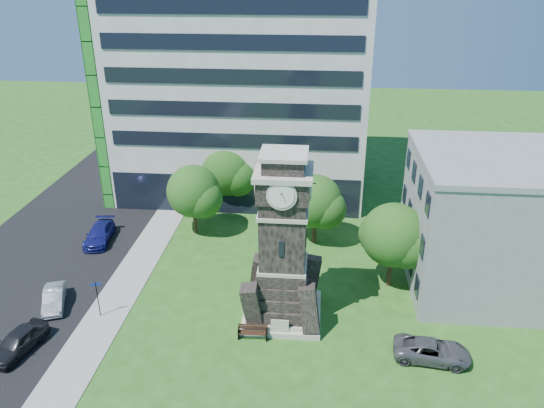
# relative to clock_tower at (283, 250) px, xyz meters

# --- Properties ---
(ground) EXTENTS (160.00, 160.00, 0.00)m
(ground) POSITION_rel_clock_tower_xyz_m (-3.00, -2.00, -5.28)
(ground) COLOR #245217
(ground) RESTS_ON ground
(sidewalk) EXTENTS (3.00, 70.00, 0.06)m
(sidewalk) POSITION_rel_clock_tower_xyz_m (-12.50, 3.00, -5.25)
(sidewalk) COLOR gray
(sidewalk) RESTS_ON ground
(street) EXTENTS (14.00, 80.00, 0.02)m
(street) POSITION_rel_clock_tower_xyz_m (-21.00, 3.00, -5.27)
(street) COLOR black
(street) RESTS_ON ground
(clock_tower) EXTENTS (5.40, 5.40, 12.22)m
(clock_tower) POSITION_rel_clock_tower_xyz_m (0.00, 0.00, 0.00)
(clock_tower) COLOR #B6AD9E
(clock_tower) RESTS_ON ground
(office_tall) EXTENTS (26.20, 15.11, 28.60)m
(office_tall) POSITION_rel_clock_tower_xyz_m (-6.20, 23.84, 8.94)
(office_tall) COLOR silver
(office_tall) RESTS_ON ground
(office_low) EXTENTS (15.20, 12.20, 10.40)m
(office_low) POSITION_rel_clock_tower_xyz_m (16.97, 6.00, -0.07)
(office_low) COLOR gray
(office_low) RESTS_ON ground
(car_street_south) EXTENTS (2.68, 4.64, 1.49)m
(car_street_south) POSITION_rel_clock_tower_xyz_m (-16.62, -5.48, -4.54)
(car_street_south) COLOR black
(car_street_south) RESTS_ON ground
(car_street_mid) EXTENTS (2.67, 4.13, 1.29)m
(car_street_mid) POSITION_rel_clock_tower_xyz_m (-16.68, -0.47, -4.64)
(car_street_mid) COLOR #93969A
(car_street_mid) RESTS_ON ground
(car_street_north) EXTENTS (2.63, 5.20, 1.45)m
(car_street_north) POSITION_rel_clock_tower_xyz_m (-17.24, 9.47, -4.56)
(car_street_north) COLOR navy
(car_street_north) RESTS_ON ground
(car_east_lot) EXTENTS (5.03, 2.74, 1.34)m
(car_east_lot) POSITION_rel_clock_tower_xyz_m (9.73, -3.78, -4.61)
(car_east_lot) COLOR #4F4F54
(car_east_lot) RESTS_ON ground
(park_bench) EXTENTS (1.99, 0.53, 1.03)m
(park_bench) POSITION_rel_clock_tower_xyz_m (-1.78, -2.78, -4.74)
(park_bench) COLOR black
(park_bench) RESTS_ON ground
(street_sign) EXTENTS (0.68, 0.07, 2.83)m
(street_sign) POSITION_rel_clock_tower_xyz_m (-12.88, -1.39, -3.51)
(street_sign) COLOR black
(street_sign) RESTS_ON ground
(tree_nw) EXTENTS (5.26, 4.78, 6.58)m
(tree_nw) POSITION_rel_clock_tower_xyz_m (-8.94, 11.94, -1.26)
(tree_nw) COLOR #332114
(tree_nw) RESTS_ON ground
(tree_nc) EXTENTS (6.13, 5.57, 6.98)m
(tree_nc) POSITION_rel_clock_tower_xyz_m (-6.79, 17.91, -1.25)
(tree_nc) COLOR #332114
(tree_nc) RESTS_ON ground
(tree_ne) EXTENTS (5.21, 4.73, 6.39)m
(tree_ne) POSITION_rel_clock_tower_xyz_m (2.06, 11.14, -1.43)
(tree_ne) COLOR #332114
(tree_ne) RESTS_ON ground
(tree_east) EXTENTS (5.34, 4.85, 6.83)m
(tree_east) POSITION_rel_clock_tower_xyz_m (8.00, 4.63, -1.06)
(tree_east) COLOR #332114
(tree_east) RESTS_ON ground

